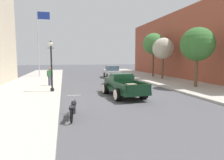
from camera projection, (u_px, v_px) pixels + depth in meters
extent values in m
plane|color=#47474C|center=(126.00, 96.00, 13.93)|extent=(140.00, 140.00, 0.00)
cube|color=#ADA89E|center=(15.00, 100.00, 12.21)|extent=(5.50, 64.00, 0.15)
cube|color=#ADA89E|center=(213.00, 91.00, 15.63)|extent=(5.50, 64.00, 0.15)
cube|color=brown|center=(209.00, 46.00, 28.06)|extent=(12.00, 28.00, 8.73)
cube|color=black|center=(123.00, 89.00, 13.95)|extent=(2.19, 5.04, 0.24)
cube|color=black|center=(121.00, 81.00, 14.22)|extent=(1.65, 1.24, 0.80)
cube|color=black|center=(122.00, 74.00, 14.12)|extent=(1.51, 1.06, 0.12)
cube|color=#3D4C5B|center=(119.00, 78.00, 14.74)|extent=(1.32, 0.16, 0.44)
cube|color=black|center=(115.00, 81.00, 15.46)|extent=(1.45, 1.61, 0.52)
cube|color=silver|center=(112.00, 80.00, 16.21)|extent=(0.69, 0.16, 0.47)
cube|color=black|center=(131.00, 90.00, 12.61)|extent=(1.87, 2.24, 0.04)
cube|color=black|center=(120.00, 87.00, 12.33)|extent=(0.27, 2.10, 0.44)
cube|color=black|center=(143.00, 86.00, 12.85)|extent=(0.27, 2.10, 0.44)
cube|color=black|center=(138.00, 88.00, 11.64)|extent=(1.62, 0.23, 0.44)
cube|color=black|center=(125.00, 84.00, 13.54)|extent=(1.62, 0.23, 0.44)
cylinder|color=black|center=(105.00, 88.00, 14.94)|extent=(0.43, 0.83, 0.80)
cylinder|color=silver|center=(103.00, 89.00, 14.88)|extent=(0.07, 0.65, 0.66)
cylinder|color=silver|center=(103.00, 89.00, 14.88)|extent=(0.04, 0.24, 0.24)
cylinder|color=black|center=(127.00, 87.00, 15.52)|extent=(0.43, 0.83, 0.80)
cylinder|color=silver|center=(129.00, 87.00, 15.58)|extent=(0.07, 0.65, 0.66)
cylinder|color=silver|center=(129.00, 87.00, 15.58)|extent=(0.04, 0.24, 0.24)
cylinder|color=black|center=(118.00, 95.00, 12.41)|extent=(0.43, 0.83, 0.80)
cylinder|color=silver|center=(115.00, 95.00, 12.35)|extent=(0.07, 0.65, 0.66)
cylinder|color=silver|center=(115.00, 95.00, 12.34)|extent=(0.04, 0.24, 0.24)
cylinder|color=black|center=(143.00, 93.00, 12.98)|extent=(0.43, 0.83, 0.80)
cylinder|color=silver|center=(146.00, 93.00, 13.04)|extent=(0.07, 0.65, 0.66)
cylinder|color=silver|center=(146.00, 93.00, 13.05)|extent=(0.04, 0.24, 0.24)
cube|color=gray|center=(131.00, 87.00, 12.20)|extent=(0.64, 0.49, 0.40)
cube|color=#3D2D1E|center=(131.00, 87.00, 12.20)|extent=(0.62, 0.11, 0.42)
cube|color=olive|center=(133.00, 86.00, 12.95)|extent=(0.50, 0.40, 0.28)
torus|color=black|center=(75.00, 106.00, 9.61)|extent=(0.16, 0.67, 0.67)
torus|color=black|center=(72.00, 115.00, 8.18)|extent=(0.16, 0.67, 0.67)
cube|color=#4C4C51|center=(73.00, 110.00, 8.84)|extent=(0.30, 0.47, 0.28)
ellipsoid|color=black|center=(74.00, 103.00, 9.06)|extent=(0.33, 0.55, 0.24)
cube|color=black|center=(73.00, 108.00, 8.58)|extent=(0.30, 0.59, 0.10)
cylinder|color=silver|center=(74.00, 101.00, 9.52)|extent=(0.09, 0.26, 0.58)
cylinder|color=silver|center=(74.00, 95.00, 9.37)|extent=(0.62, 0.12, 0.04)
cube|color=black|center=(71.00, 107.00, 8.14)|extent=(0.24, 0.42, 0.06)
cube|color=#B7B7BC|center=(112.00, 73.00, 27.27)|extent=(1.94, 4.38, 0.80)
cube|color=#384C5B|center=(112.00, 68.00, 27.04)|extent=(1.62, 2.07, 0.64)
cylinder|color=black|center=(105.00, 75.00, 28.41)|extent=(0.25, 0.67, 0.66)
cylinder|color=black|center=(116.00, 74.00, 28.71)|extent=(0.25, 0.67, 0.66)
cylinder|color=black|center=(108.00, 76.00, 25.89)|extent=(0.25, 0.67, 0.66)
cylinder|color=black|center=(120.00, 76.00, 26.20)|extent=(0.25, 0.67, 0.66)
cylinder|color=#232847|center=(49.00, 81.00, 18.31)|extent=(0.14, 0.14, 0.86)
cylinder|color=#232847|center=(51.00, 81.00, 18.35)|extent=(0.14, 0.14, 0.86)
cube|color=#387A47|center=(50.00, 73.00, 18.25)|extent=(0.36, 0.22, 0.56)
cylinder|color=#387A47|center=(47.00, 74.00, 18.20)|extent=(0.09, 0.09, 0.54)
cylinder|color=#387A47|center=(52.00, 74.00, 18.31)|extent=(0.09, 0.09, 0.54)
sphere|color=brown|center=(50.00, 69.00, 18.21)|extent=(0.22, 0.22, 0.22)
cylinder|color=black|center=(52.00, 90.00, 15.17)|extent=(0.28, 0.28, 0.24)
cylinder|color=black|center=(52.00, 67.00, 14.99)|extent=(0.12, 0.12, 3.20)
cylinder|color=black|center=(51.00, 48.00, 14.83)|extent=(0.50, 0.04, 0.04)
sphere|color=silver|center=(51.00, 44.00, 14.79)|extent=(0.32, 0.32, 0.32)
cone|color=black|center=(51.00, 41.00, 14.77)|extent=(0.24, 0.24, 0.14)
cylinder|color=#B2B2B7|center=(38.00, 44.00, 27.24)|extent=(0.12, 0.12, 9.00)
sphere|color=gold|center=(37.00, 10.00, 26.74)|extent=(0.16, 0.16, 0.16)
cube|color=navy|center=(44.00, 16.00, 27.02)|extent=(1.60, 0.03, 1.00)
cylinder|color=brown|center=(196.00, 72.00, 17.50)|extent=(0.26, 0.26, 2.64)
sphere|color=#33662D|center=(197.00, 44.00, 17.23)|extent=(2.94, 2.94, 2.94)
cylinder|color=brown|center=(163.00, 68.00, 24.37)|extent=(0.26, 0.26, 2.74)
sphere|color=#ADA893|center=(163.00, 48.00, 24.12)|extent=(2.60, 2.60, 2.60)
cylinder|color=brown|center=(153.00, 64.00, 27.32)|extent=(0.26, 0.26, 3.43)
sphere|color=#3D7538|center=(153.00, 44.00, 27.02)|extent=(2.88, 2.88, 2.88)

